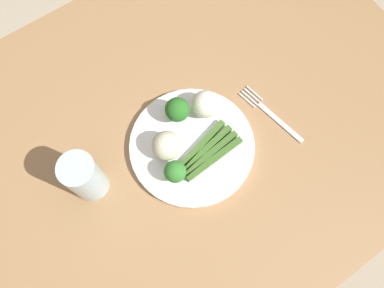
# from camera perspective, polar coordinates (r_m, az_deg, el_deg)

# --- Properties ---
(ground_plane) EXTENTS (6.00, 6.00, 0.02)m
(ground_plane) POSITION_cam_1_polar(r_m,az_deg,el_deg) (1.52, -3.54, -10.25)
(ground_plane) COLOR #B7A88E
(dining_table) EXTENTS (1.28, 0.83, 0.76)m
(dining_table) POSITION_cam_1_polar(r_m,az_deg,el_deg) (0.88, -6.01, -3.32)
(dining_table) COLOR #9E754C
(dining_table) RESTS_ON ground_plane
(plate) EXTENTS (0.25, 0.25, 0.01)m
(plate) POSITION_cam_1_polar(r_m,az_deg,el_deg) (0.76, -0.00, -0.31)
(plate) COLOR white
(plate) RESTS_ON dining_table
(asparagus_bundle) EXTENTS (0.14, 0.07, 0.01)m
(asparagus_bundle) POSITION_cam_1_polar(r_m,az_deg,el_deg) (0.75, 2.42, -1.19)
(asparagus_bundle) COLOR #3D6626
(asparagus_bundle) RESTS_ON plate
(broccoli_left) EXTENTS (0.05, 0.05, 0.06)m
(broccoli_left) POSITION_cam_1_polar(r_m,az_deg,el_deg) (0.75, -2.22, 5.15)
(broccoli_left) COLOR #568E33
(broccoli_left) RESTS_ON plate
(broccoli_near_center) EXTENTS (0.04, 0.04, 0.05)m
(broccoli_near_center) POSITION_cam_1_polar(r_m,az_deg,el_deg) (0.71, -2.56, -4.18)
(broccoli_near_center) COLOR #609E3D
(broccoli_near_center) RESTS_ON plate
(cauliflower_near_fork) EXTENTS (0.06, 0.06, 0.06)m
(cauliflower_near_fork) POSITION_cam_1_polar(r_m,az_deg,el_deg) (0.76, 2.01, 6.04)
(cauliflower_near_fork) COLOR white
(cauliflower_near_fork) RESTS_ON plate
(cauliflower_outer_edge) EXTENTS (0.06, 0.06, 0.06)m
(cauliflower_outer_edge) POSITION_cam_1_polar(r_m,az_deg,el_deg) (0.73, -3.83, -0.24)
(cauliflower_outer_edge) COLOR beige
(cauliflower_outer_edge) RESTS_ON plate
(fork) EXTENTS (0.05, 0.17, 0.00)m
(fork) POSITION_cam_1_polar(r_m,az_deg,el_deg) (0.81, 11.79, 4.38)
(fork) COLOR silver
(fork) RESTS_ON dining_table
(water_glass) EXTENTS (0.07, 0.07, 0.12)m
(water_glass) POSITION_cam_1_polar(r_m,az_deg,el_deg) (0.72, -15.95, -4.66)
(water_glass) COLOR silver
(water_glass) RESTS_ON dining_table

